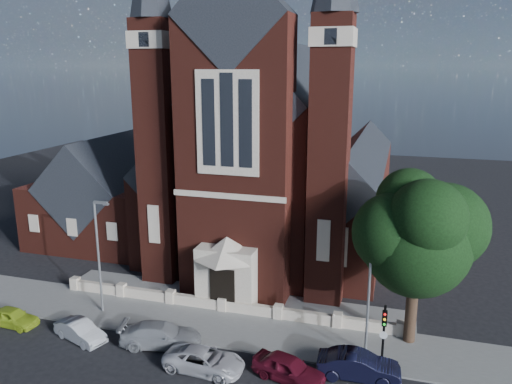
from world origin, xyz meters
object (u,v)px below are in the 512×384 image
car_dark_red (288,368)px  car_navy (359,366)px  car_silver_b (161,335)px  street_lamp_left (99,251)px  street_lamp_right (371,282)px  car_lime_van (12,317)px  car_white_suv (204,360)px  church (280,157)px  car_silver_a (80,331)px  parish_hall (110,199)px  traffic_signal (384,329)px  street_tree (419,238)px

car_dark_red → car_navy: size_ratio=0.91×
car_silver_b → street_lamp_left: bearing=51.4°
street_lamp_right → car_navy: (-0.28, -2.62, -3.85)m
street_lamp_left → car_dark_red: 15.09m
car_lime_van → car_silver_b: bearing=-84.4°
car_white_suv → church: bearing=6.4°
car_silver_a → car_navy: size_ratio=0.83×
car_silver_b → church: bearing=-19.1°
church → car_silver_a: (-7.26, -22.52, -7.56)m
parish_hall → car_navy: (25.81, -16.62, -3.26)m
traffic_signal → church: bearing=118.2°
car_lime_van → car_white_suv: size_ratio=0.78×
parish_hall → car_dark_red: bearing=-38.9°
car_navy → street_lamp_right: bearing=-9.4°
traffic_signal → car_silver_b: (-13.14, -1.14, -1.86)m
street_tree → church: bearing=126.2°
street_lamp_right → car_silver_a: street_lamp_right is taller
car_silver_a → car_dark_red: 13.41m
traffic_signal → car_lime_van: traffic_signal is taller
traffic_signal → car_silver_b: bearing=-175.1°
street_tree → street_lamp_left: 20.71m
street_lamp_right → car_dark_red: 6.76m
church → car_dark_red: bearing=-74.9°
street_tree → street_lamp_left: bearing=-175.2°
church → parish_hall: church is taller
car_silver_a → car_dark_red: size_ratio=0.91×
street_lamp_left → car_silver_b: size_ratio=1.62×
car_silver_a → car_silver_b: bearing=-61.6°
street_lamp_left → car_silver_b: (5.77, -2.71, -3.88)m
street_tree → car_lime_van: street_tree is taller
car_lime_van → car_white_suv: bearing=-91.9°
street_tree → car_navy: (-2.79, -4.33, -6.21)m
street_tree → car_silver_b: (-14.73, -4.42, -6.24)m
car_silver_a → street_tree: bearing=-56.3°
parish_hall → car_lime_van: (3.33, -17.29, -3.39)m
street_lamp_left → street_lamp_right: bearing=0.0°
parish_hall → street_tree: 31.27m
parish_hall → street_tree: (28.60, -12.29, 2.95)m
street_tree → car_navy: size_ratio=2.36×
street_lamp_left → car_silver_b: bearing=-25.2°
church → car_white_suv: (1.41, -23.31, -7.54)m
church → street_tree: church is taller
street_tree → car_silver_a: bearing=-165.1°
church → street_lamp_left: size_ratio=4.31×
car_silver_b → car_white_suv: (3.55, -1.65, -0.08)m
traffic_signal → car_navy: (-1.19, -1.04, -1.83)m
car_silver_a → car_navy: (17.07, 0.96, 0.13)m
church → street_lamp_right: 21.76m
car_lime_van → car_dark_red: size_ratio=0.88×
car_dark_red → church: bearing=31.8°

